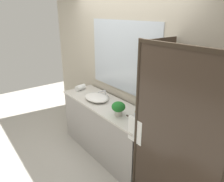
{
  "coord_description": "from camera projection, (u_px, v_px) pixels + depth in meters",
  "views": [
    {
      "loc": [
        2.45,
        -1.78,
        2.25
      ],
      "look_at": [
        0.15,
        0.0,
        1.15
      ],
      "focal_mm": 34.17,
      "sensor_mm": 36.0,
      "label": 1
    }
  ],
  "objects": [
    {
      "name": "amenity_bottle_body_wash",
      "position": [
        138.0,
        111.0,
        2.96
      ],
      "size": [
        0.03,
        0.03,
        0.09
      ],
      "color": "white",
      "rests_on": "vanity_cabinet"
    },
    {
      "name": "soap_dish",
      "position": [
        139.0,
        123.0,
        2.71
      ],
      "size": [
        0.1,
        0.07,
        0.04
      ],
      "color": "silver",
      "rests_on": "vanity_cabinet"
    },
    {
      "name": "shower_enclosure",
      "position": [
        164.0,
        136.0,
        2.21
      ],
      "size": [
        1.2,
        0.59,
        2.0
      ],
      "color": "#2D2319",
      "rests_on": "ground_plane"
    },
    {
      "name": "wall_back_with_mirror",
      "position": [
        123.0,
        74.0,
        3.36
      ],
      "size": [
        4.4,
        0.06,
        2.6
      ],
      "color": "#B2A893",
      "rests_on": "ground_plane"
    },
    {
      "name": "sink_basin",
      "position": [
        96.0,
        97.0,
        3.42
      ],
      "size": [
        0.46,
        0.33,
        0.09
      ],
      "primitive_type": "ellipsoid",
      "color": "white",
      "rests_on": "vanity_cabinet"
    },
    {
      "name": "ground_plane",
      "position": [
        107.0,
        152.0,
        3.63
      ],
      "size": [
        8.0,
        8.0,
        0.0
      ],
      "primitive_type": "plane",
      "color": "#B7B2A8"
    },
    {
      "name": "amenity_bottle_shampoo",
      "position": [
        135.0,
        114.0,
        2.87
      ],
      "size": [
        0.03,
        0.03,
        0.08
      ],
      "color": "silver",
      "rests_on": "vanity_cabinet"
    },
    {
      "name": "potted_plant",
      "position": [
        118.0,
        108.0,
        2.89
      ],
      "size": [
        0.19,
        0.19,
        0.2
      ],
      "color": "beige",
      "rests_on": "vanity_cabinet"
    },
    {
      "name": "rolled_towel_near_edge",
      "position": [
        80.0,
        87.0,
        3.84
      ],
      "size": [
        0.13,
        0.2,
        0.1
      ],
      "primitive_type": "cylinder",
      "rotation": [
        1.57,
        0.0,
        0.2
      ],
      "color": "white",
      "rests_on": "vanity_cabinet"
    },
    {
      "name": "faucet",
      "position": [
        105.0,
        95.0,
        3.52
      ],
      "size": [
        0.17,
        0.16,
        0.13
      ],
      "color": "silver",
      "rests_on": "vanity_cabinet"
    },
    {
      "name": "vanity_cabinet",
      "position": [
        107.0,
        128.0,
        3.47
      ],
      "size": [
        1.8,
        0.58,
        0.9
      ],
      "color": "#9E9993",
      "rests_on": "ground_plane"
    }
  ]
}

